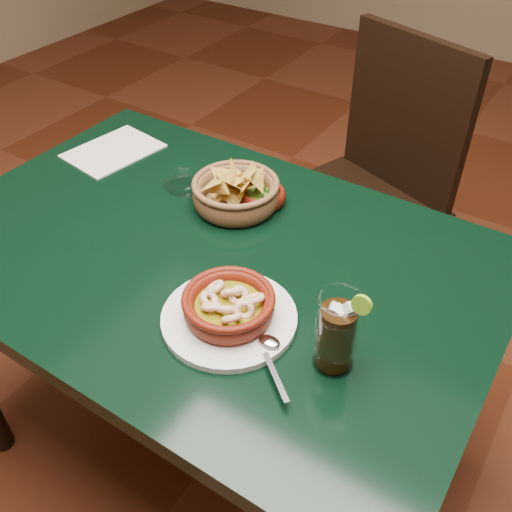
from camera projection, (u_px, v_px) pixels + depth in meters
The scene contains 9 objects.
ground at pixel (220, 446), 1.67m from camera, with size 7.00×7.00×0.00m, color #471C0C.
dining_table at pixel (208, 284), 1.26m from camera, with size 1.20×0.80×0.75m.
dining_chair at pixel (367, 188), 1.75m from camera, with size 0.58×0.58×0.98m.
shrimp_plate at pixel (229, 309), 1.02m from camera, with size 0.31×0.25×0.08m.
chip_basket at pixel (236, 193), 1.29m from camera, with size 0.23×0.23×0.14m.
guacamole_ramekin at pixel (262, 196), 1.31m from camera, with size 0.13×0.13×0.04m.
cola_drink at pixel (337, 333), 0.91m from camera, with size 0.15×0.15×0.17m.
glass_ashtray at pixel (185, 182), 1.37m from camera, with size 0.11×0.11×0.03m.
paper_menu at pixel (113, 151), 1.50m from camera, with size 0.20×0.25×0.00m.
Camera 1 is at (0.59, -0.71, 1.51)m, focal length 40.00 mm.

